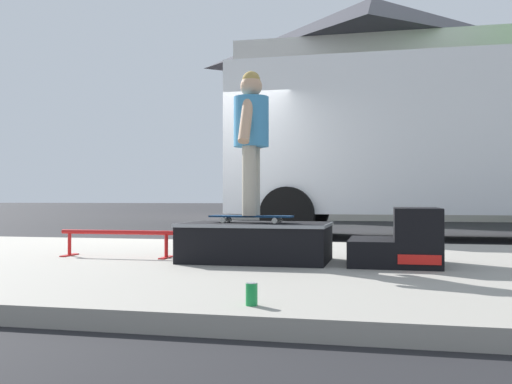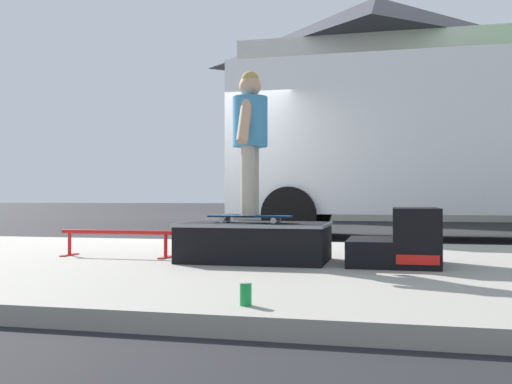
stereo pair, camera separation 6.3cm
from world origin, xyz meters
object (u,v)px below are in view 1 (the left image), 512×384
(skateboard, at_px, (251,217))
(soda_can, at_px, (252,294))
(kicker_ramp, at_px, (403,241))
(grind_rail, at_px, (117,237))
(box_truck, at_px, (432,142))
(skate_box, at_px, (257,241))
(skater_kid, at_px, (251,131))

(skateboard, relative_size, soda_can, 6.26)
(kicker_ramp, bearing_deg, grind_rail, 178.27)
(skateboard, bearing_deg, kicker_ramp, 0.22)
(box_truck, bearing_deg, skateboard, -111.16)
(grind_rail, height_order, skateboard, skateboard)
(skate_box, height_order, box_truck, box_truck)
(skateboard, height_order, box_truck, box_truck)
(kicker_ramp, height_order, box_truck, box_truck)
(kicker_ramp, distance_m, skater_kid, 1.71)
(skate_box, xyz_separation_m, skater_kid, (-0.05, -0.01, 1.03))
(grind_rail, bearing_deg, kicker_ramp, -1.73)
(skateboard, bearing_deg, box_truck, 68.84)
(skate_box, distance_m, box_truck, 5.77)
(soda_can, xyz_separation_m, box_truck, (1.52, 7.41, 1.52))
(kicker_ramp, xyz_separation_m, skateboard, (-1.38, -0.01, 0.21))
(skater_kid, xyz_separation_m, soda_can, (0.51, -2.17, -1.16))
(skater_kid, height_order, soda_can, skater_kid)
(skateboard, xyz_separation_m, box_truck, (2.03, 5.24, 1.16))
(skate_box, distance_m, soda_can, 2.23)
(grind_rail, distance_m, skateboard, 1.43)
(skate_box, xyz_separation_m, soda_can, (0.46, -2.18, -0.13))
(kicker_ramp, xyz_separation_m, soda_can, (-0.87, -2.18, -0.15))
(skater_kid, bearing_deg, skate_box, 6.59)
(soda_can, bearing_deg, box_truck, 78.42)
(soda_can, bearing_deg, grind_rail, 130.34)
(kicker_ramp, height_order, skater_kid, skater_kid)
(skateboard, bearing_deg, grind_rail, 176.36)
(skate_box, relative_size, soda_can, 10.80)
(skate_box, bearing_deg, kicker_ramp, -0.02)
(kicker_ramp, relative_size, soda_can, 6.58)
(skater_kid, bearing_deg, soda_can, -76.78)
(soda_can, bearing_deg, skate_box, 101.93)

